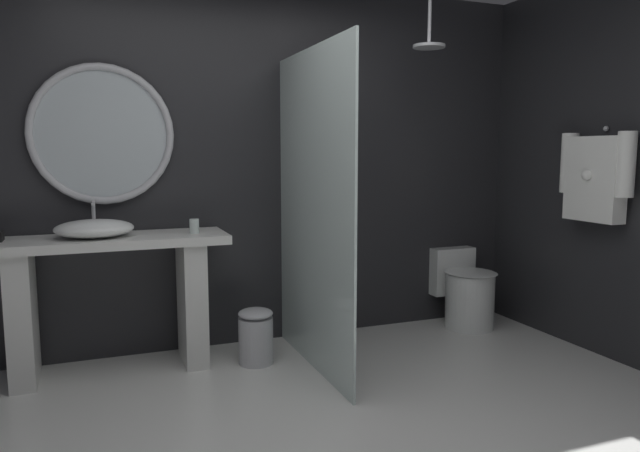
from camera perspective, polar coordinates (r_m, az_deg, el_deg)
The scene contains 11 objects.
back_wall_panel at distance 4.28m, azimuth -8.68°, elevation 5.81°, with size 4.80×0.10×2.60m, color #232326.
side_wall_right at distance 4.48m, azimuth 26.08°, elevation 5.22°, with size 0.10×2.47×2.60m, color #232326.
vanity_counter at distance 3.96m, azimuth -19.70°, elevation -5.82°, with size 1.47×0.49×0.87m.
vessel_sink at distance 3.88m, azimuth -21.08°, elevation -0.21°, with size 0.47×0.39×0.22m.
tumbler_cup at distance 3.90m, azimuth -12.12°, elevation -0.00°, with size 0.06×0.06×0.09m, color silver.
round_wall_mirror at distance 4.09m, azimuth -20.39°, elevation 8.34°, with size 0.91×0.05×0.91m.
shower_glass_panel at distance 3.73m, azimuth -0.68°, elevation 1.42°, with size 0.02×1.30×2.04m, color silver.
rain_shower_head at distance 4.31m, azimuth 10.55°, elevation 17.23°, with size 0.22×0.22×0.39m.
hanging_bathrobe at distance 4.35m, azimuth 25.18°, elevation 4.52°, with size 0.20×0.59×0.64m.
toilet at distance 4.90m, azimuth 13.92°, elevation -6.25°, with size 0.40×0.56×0.61m.
waste_bin at distance 3.98m, azimuth -6.25°, elevation -10.53°, with size 0.23×0.23×0.37m.
Camera 1 is at (-0.94, -2.28, 1.40)m, focal length 32.94 mm.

